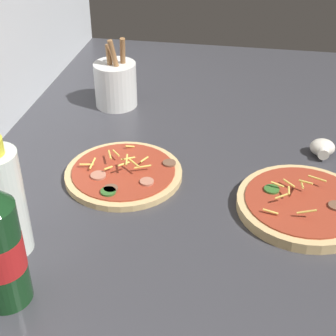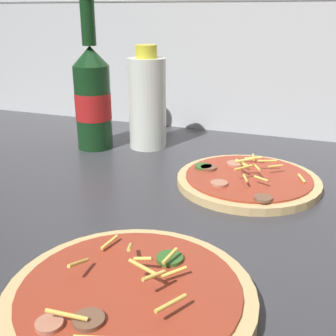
% 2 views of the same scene
% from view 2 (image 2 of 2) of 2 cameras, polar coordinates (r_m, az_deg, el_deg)
% --- Properties ---
extents(counter_slab, '(1.60, 0.90, 0.03)m').
position_cam_2_polar(counter_slab, '(0.55, 1.59, -8.70)').
color(counter_slab, '#38383D').
rests_on(counter_slab, ground).
extents(tile_backsplash, '(1.60, 0.01, 0.60)m').
position_cam_2_polar(tile_backsplash, '(0.92, 11.87, 21.35)').
color(tile_backsplash, silver).
rests_on(tile_backsplash, ground).
extents(pizza_near, '(0.23, 0.23, 0.05)m').
position_cam_2_polar(pizza_near, '(0.40, -5.16, -17.19)').
color(pizza_near, tan).
rests_on(pizza_near, counter_slab).
extents(pizza_far, '(0.22, 0.22, 0.05)m').
position_cam_2_polar(pizza_far, '(0.67, 10.73, -1.62)').
color(pizza_far, tan).
rests_on(pizza_far, counter_slab).
extents(beer_bottle, '(0.07, 0.07, 0.28)m').
position_cam_2_polar(beer_bottle, '(0.83, -10.17, 9.55)').
color(beer_bottle, '#143819').
rests_on(beer_bottle, counter_slab).
extents(oil_bottle, '(0.07, 0.07, 0.20)m').
position_cam_2_polar(oil_bottle, '(0.82, -2.82, 8.94)').
color(oil_bottle, silver).
rests_on(oil_bottle, counter_slab).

